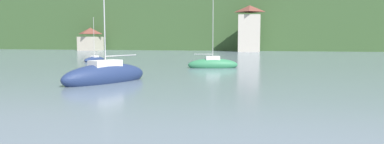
% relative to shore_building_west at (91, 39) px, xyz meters
% --- Properties ---
extents(wooded_hillside, '(352.00, 65.52, 45.86)m').
position_rel_shore_building_west_xyz_m(wooded_hillside, '(20.70, 43.29, 4.30)').
color(wooded_hillside, '#38562D').
rests_on(wooded_hillside, ground_plane).
extents(shore_building_west, '(5.11, 5.98, 6.13)m').
position_rel_shore_building_west_xyz_m(shore_building_west, '(0.00, 0.00, 0.00)').
color(shore_building_west, '#BCB29E').
rests_on(shore_building_west, ground_plane).
extents(shore_building_westcentral, '(5.38, 4.83, 11.20)m').
position_rel_shore_building_west_xyz_m(shore_building_westcentral, '(42.48, -0.55, 2.43)').
color(shore_building_westcentral, beige).
rests_on(shore_building_westcentral, ground_plane).
extents(sailboat_mid_1, '(4.91, 7.11, 9.20)m').
position_rel_shore_building_west_xyz_m(sailboat_mid_1, '(35.19, -62.87, -2.52)').
color(sailboat_mid_1, navy).
rests_on(sailboat_mid_1, ground_plane).
extents(sailboat_far_4, '(5.63, 2.93, 7.59)m').
position_rel_shore_building_west_xyz_m(sailboat_far_4, '(40.84, -48.96, -2.64)').
color(sailboat_far_4, '#2D754C').
rests_on(sailboat_far_4, ground_plane).
extents(sailboat_far_10, '(2.02, 4.22, 6.35)m').
position_rel_shore_building_west_xyz_m(sailboat_far_10, '(23.10, -41.66, -2.77)').
color(sailboat_far_10, navy).
rests_on(sailboat_far_10, ground_plane).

